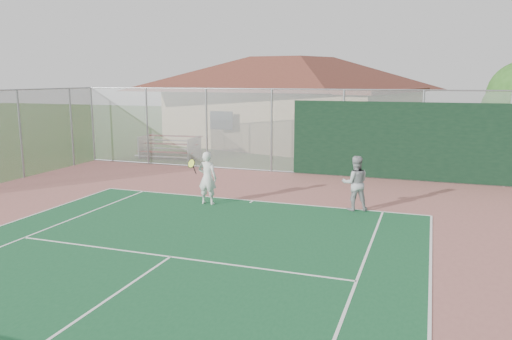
{
  "coord_description": "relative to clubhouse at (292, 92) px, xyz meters",
  "views": [
    {
      "loc": [
        5.31,
        -2.95,
        3.95
      ],
      "look_at": [
        0.69,
        10.2,
        1.37
      ],
      "focal_mm": 35.0,
      "sensor_mm": 36.0,
      "label": 1
    }
  ],
  "objects": [
    {
      "name": "back_fence",
      "position": [
        4.65,
        -8.87,
        -1.45
      ],
      "size": [
        20.08,
        0.11,
        3.53
      ],
      "color": "gray",
      "rests_on": "ground"
    },
    {
      "name": "side_fence_left",
      "position": [
        -7.46,
        -13.34,
        -1.36
      ],
      "size": [
        0.08,
        9.0,
        3.5
      ],
      "color": "gray",
      "rests_on": "ground"
    },
    {
      "name": "clubhouse",
      "position": [
        0.0,
        0.0,
        0.0
      ],
      "size": [
        16.18,
        12.84,
        6.13
      ],
      "rotation": [
        0.0,
        0.0,
        -0.26
      ],
      "color": "tan",
      "rests_on": "ground"
    },
    {
      "name": "bleachers",
      "position": [
        -4.47,
        -6.82,
        -2.55
      ],
      "size": [
        2.95,
        1.91,
        1.08
      ],
      "rotation": [
        0.0,
        0.0,
        0.09
      ],
      "color": "maroon",
      "rests_on": "ground"
    },
    {
      "name": "player_white_front",
      "position": [
        1.32,
        -14.83,
        -2.26
      ],
      "size": [
        0.9,
        0.69,
        1.68
      ],
      "rotation": [
        0.0,
        0.0,
        3.14
      ],
      "color": "silver",
      "rests_on": "ground"
    },
    {
      "name": "player_grey_back",
      "position": [
        5.82,
        -14.03,
        -2.29
      ],
      "size": [
        0.96,
        0.85,
        1.66
      ],
      "rotation": [
        0.0,
        0.0,
        3.46
      ],
      "color": "#96989B",
      "rests_on": "ground"
    }
  ]
}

